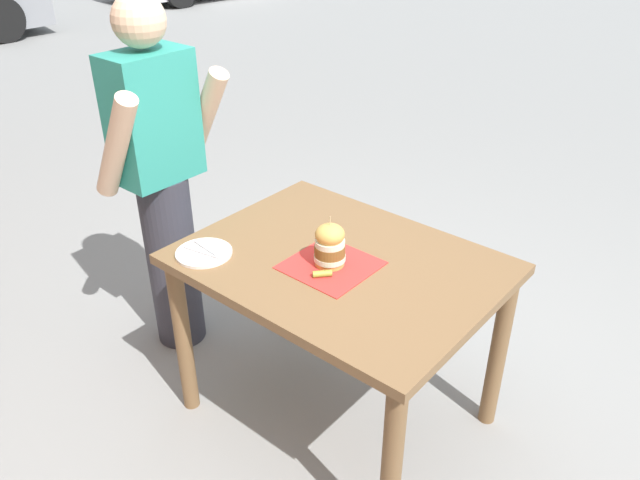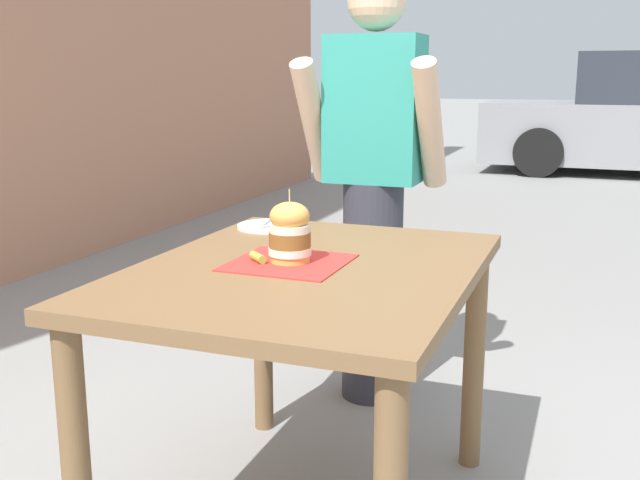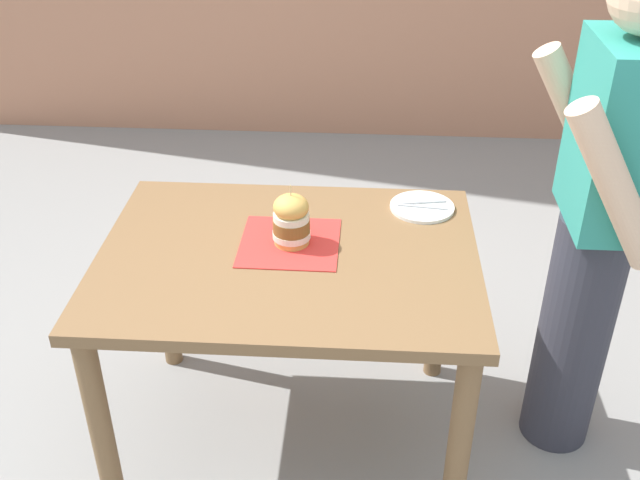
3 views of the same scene
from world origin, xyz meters
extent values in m
cube|color=brown|center=(0.00, 0.00, 0.78)|extent=(0.90, 1.18, 0.04)
cylinder|color=brown|center=(-0.39, -0.53, 0.38)|extent=(0.07, 0.07, 0.76)
cylinder|color=brown|center=(-0.39, 0.53, 0.38)|extent=(0.07, 0.07, 0.76)
cylinder|color=brown|center=(0.39, 0.53, 0.38)|extent=(0.07, 0.07, 0.76)
cube|color=red|center=(-0.06, 0.00, 0.80)|extent=(0.31, 0.31, 0.00)
cylinder|color=gold|center=(-0.05, 0.01, 0.81)|extent=(0.11, 0.11, 0.02)
cylinder|color=silver|center=(-0.05, 0.01, 0.83)|extent=(0.12, 0.12, 0.02)
cylinder|color=brown|center=(-0.05, 0.01, 0.87)|extent=(0.12, 0.12, 0.04)
cylinder|color=silver|center=(-0.05, 0.01, 0.90)|extent=(0.11, 0.11, 0.02)
ellipsoid|color=gold|center=(-0.05, 0.01, 0.93)|extent=(0.11, 0.11, 0.08)
cylinder|color=#D1B77F|center=(-0.05, 0.01, 0.98)|extent=(0.00, 0.00, 0.06)
cylinder|color=#8EA83D|center=(-0.14, -0.03, 0.82)|extent=(0.07, 0.06, 0.02)
cylinder|color=white|center=(-0.31, 0.43, 0.81)|extent=(0.22, 0.22, 0.01)
cylinder|color=silver|center=(-0.32, 0.43, 0.82)|extent=(0.04, 0.17, 0.01)
cylinder|color=silver|center=(-0.29, 0.43, 0.82)|extent=(0.03, 0.17, 0.01)
cylinder|color=#33333D|center=(-0.10, 0.96, 0.45)|extent=(0.24, 0.24, 0.90)
cube|color=teal|center=(-0.10, 0.96, 1.18)|extent=(0.36, 0.22, 0.56)
sphere|color=beige|center=(-0.10, 0.96, 1.58)|extent=(0.22, 0.22, 0.22)
cylinder|color=beige|center=(-0.33, 0.90, 1.13)|extent=(0.09, 0.34, 0.50)
cylinder|color=beige|center=(0.13, 0.90, 1.13)|extent=(0.09, 0.34, 0.50)
cylinder|color=black|center=(-0.03, 8.29, 0.32)|extent=(0.64, 0.23, 0.64)
cylinder|color=black|center=(0.01, 9.90, 0.32)|extent=(0.64, 0.23, 0.64)
cube|color=#145933|center=(-8.36, 8.37, 0.54)|extent=(4.33, 2.05, 0.80)
cube|color=#2D333D|center=(-8.21, 8.36, 1.27)|extent=(2.23, 1.73, 0.66)
cylinder|color=black|center=(-9.58, 9.29, 0.32)|extent=(0.66, 0.27, 0.64)
cylinder|color=black|center=(-7.13, 7.46, 0.32)|extent=(0.66, 0.27, 0.64)
cylinder|color=black|center=(-6.99, 9.07, 0.32)|extent=(0.66, 0.27, 0.64)
camera|label=1|loc=(-1.60, -1.24, 2.07)|focal=35.00mm
camera|label=2|loc=(0.73, -1.86, 1.31)|focal=42.00mm
camera|label=3|loc=(1.95, 0.23, 2.06)|focal=42.00mm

